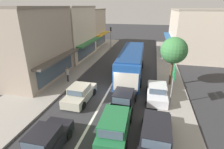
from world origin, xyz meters
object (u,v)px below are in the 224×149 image
(city_bus, at_px, (131,61))
(wagon_queue_far_back, at_px, (115,125))
(street_tree_right, at_px, (174,51))
(directional_road_sign, at_px, (174,76))
(sedan_adjacent_lane_lead, at_px, (80,94))
(parked_wagon_kerb_front, at_px, (156,133))
(hatchback_adjacent_lane_trail, at_px, (124,100))
(traffic_light_downstreet, at_px, (111,34))
(pedestrian_with_handbag_near, at_px, (67,74))
(sedan_behind_bus_mid, at_px, (45,142))
(parked_sedan_kerb_second, at_px, (157,92))

(city_bus, height_order, wagon_queue_far_back, city_bus)
(street_tree_right, bearing_deg, directional_road_sign, -93.42)
(sedan_adjacent_lane_lead, bearing_deg, parked_wagon_kerb_front, -30.75)
(hatchback_adjacent_lane_trail, bearing_deg, parked_wagon_kerb_front, -54.63)
(wagon_queue_far_back, xyz_separation_m, street_tree_right, (4.10, 8.93, 3.07))
(directional_road_sign, bearing_deg, city_bus, 125.85)
(traffic_light_downstreet, distance_m, pedestrian_with_handbag_near, 17.36)
(city_bus, bearing_deg, pedestrian_with_handbag_near, -151.98)
(hatchback_adjacent_lane_trail, bearing_deg, pedestrian_with_handbag_near, 152.34)
(wagon_queue_far_back, xyz_separation_m, sedan_behind_bus_mid, (-3.63, -2.37, -0.08))
(parked_wagon_kerb_front, relative_size, directional_road_sign, 1.27)
(parked_sedan_kerb_second, xyz_separation_m, street_tree_right, (1.39, 3.32, 3.16))
(parked_wagon_kerb_front, height_order, traffic_light_downstreet, traffic_light_downstreet)
(parked_sedan_kerb_second, bearing_deg, sedan_behind_bus_mid, -128.46)
(sedan_behind_bus_mid, relative_size, traffic_light_downstreet, 1.00)
(wagon_queue_far_back, relative_size, street_tree_right, 0.88)
(hatchback_adjacent_lane_trail, bearing_deg, city_bus, 92.64)
(wagon_queue_far_back, bearing_deg, traffic_light_downstreet, 104.16)
(sedan_adjacent_lane_lead, bearing_deg, hatchback_adjacent_lane_trail, -3.90)
(sedan_adjacent_lane_lead, xyz_separation_m, parked_wagon_kerb_front, (6.65, -3.95, 0.08))
(city_bus, xyz_separation_m, sedan_adjacent_lane_lead, (-3.71, -6.85, -1.22))
(city_bus, relative_size, sedan_behind_bus_mid, 2.59)
(parked_wagon_kerb_front, distance_m, traffic_light_downstreet, 26.15)
(directional_road_sign, relative_size, pedestrian_with_handbag_near, 2.21)
(parked_wagon_kerb_front, height_order, pedestrian_with_handbag_near, pedestrian_with_handbag_near)
(city_bus, height_order, pedestrian_with_handbag_near, city_bus)
(city_bus, relative_size, sedan_adjacent_lane_lead, 2.58)
(parked_sedan_kerb_second, bearing_deg, sedan_adjacent_lane_lead, -164.36)
(wagon_queue_far_back, height_order, sedan_behind_bus_mid, wagon_queue_far_back)
(city_bus, xyz_separation_m, sedan_behind_bus_mid, (-3.30, -12.94, -1.22))
(parked_sedan_kerb_second, bearing_deg, directional_road_sign, -35.89)
(street_tree_right, bearing_deg, sedan_adjacent_lane_lead, -147.38)
(sedan_behind_bus_mid, distance_m, directional_road_sign, 10.55)
(hatchback_adjacent_lane_trail, distance_m, street_tree_right, 7.52)
(city_bus, relative_size, parked_wagon_kerb_front, 2.40)
(parked_wagon_kerb_front, bearing_deg, traffic_light_downstreet, 109.62)
(traffic_light_downstreet, bearing_deg, pedestrian_with_handbag_near, -92.54)
(wagon_queue_far_back, distance_m, pedestrian_with_handbag_near, 9.89)
(sedan_behind_bus_mid, xyz_separation_m, hatchback_adjacent_lane_trail, (3.63, 5.82, 0.05))
(city_bus, height_order, traffic_light_downstreet, traffic_light_downstreet)
(sedan_adjacent_lane_lead, distance_m, directional_road_sign, 8.22)
(sedan_adjacent_lane_lead, xyz_separation_m, pedestrian_with_handbag_near, (-2.87, 3.35, 0.40))
(parked_wagon_kerb_front, bearing_deg, sedan_adjacent_lane_lead, 149.25)
(wagon_queue_far_back, distance_m, sedan_adjacent_lane_lead, 5.49)
(hatchback_adjacent_lane_trail, relative_size, directional_road_sign, 1.04)
(sedan_behind_bus_mid, distance_m, pedestrian_with_handbag_near, 10.00)
(parked_wagon_kerb_front, height_order, parked_sedan_kerb_second, parked_wagon_kerb_front)
(parked_sedan_kerb_second, height_order, directional_road_sign, directional_road_sign)
(parked_wagon_kerb_front, relative_size, street_tree_right, 0.88)
(city_bus, relative_size, hatchback_adjacent_lane_trail, 2.92)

